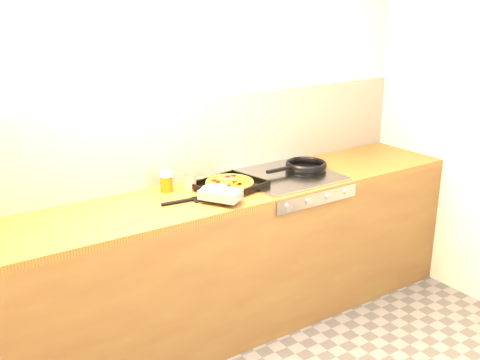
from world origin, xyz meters
TOP-DOWN VIEW (x-y plane):
  - room_shell at (0.00, 1.39)m, footprint 3.20×3.20m
  - counter_run at (0.00, 1.10)m, footprint 3.20×0.62m
  - stovetop at (0.45, 1.10)m, footprint 0.60×0.56m
  - pizza_on_tray at (-0.01, 1.06)m, footprint 0.49×0.49m
  - frying_pan at (0.62, 1.11)m, footprint 0.44×0.27m
  - tomato_can at (-0.16, 1.21)m, footprint 0.07×0.07m
  - juice_glass at (-0.28, 1.26)m, footprint 0.08×0.08m
  - wooden_spoon at (0.07, 1.32)m, footprint 0.29×0.12m
  - black_spatula at (-0.27, 1.05)m, footprint 0.29×0.09m

SIDE VIEW (x-z plane):
  - counter_run at x=0.00m, z-range 0.00..0.90m
  - stovetop at x=0.45m, z-range 0.90..0.92m
  - black_spatula at x=-0.27m, z-range 0.90..0.92m
  - wooden_spoon at x=0.07m, z-range 0.90..0.92m
  - frying_pan at x=0.62m, z-range 0.92..0.96m
  - pizza_on_tray at x=-0.01m, z-range 0.91..0.97m
  - tomato_can at x=-0.16m, z-range 0.90..1.00m
  - juice_glass at x=-0.28m, z-range 0.90..1.03m
  - room_shell at x=0.00m, z-range -0.45..2.75m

